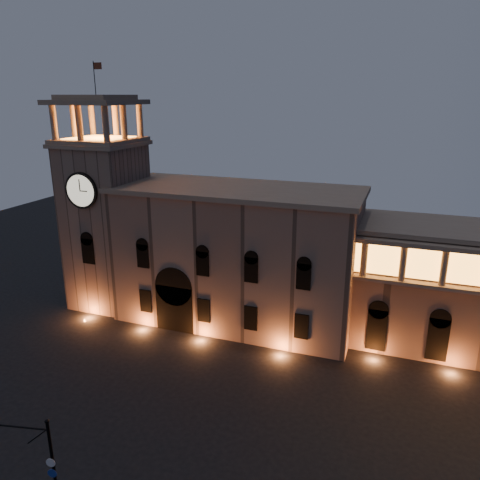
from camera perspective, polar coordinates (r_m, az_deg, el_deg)
The scene contains 4 objects.
ground at distance 45.43m, azimuth -8.21°, elevation -21.57°, with size 160.00×160.00×0.00m, color black.
government_building at distance 59.62m, azimuth -0.51°, elevation -1.92°, with size 30.80×12.80×17.60m.
clock_tower at distance 66.22m, azimuth -15.96°, elevation 2.73°, with size 9.80×9.80×32.40m.
traffic_light at distance 37.95m, azimuth -23.22°, elevation -23.90°, with size 5.75×1.57×8.03m.
Camera 1 is at (17.55, -30.85, 28.36)m, focal length 35.00 mm.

